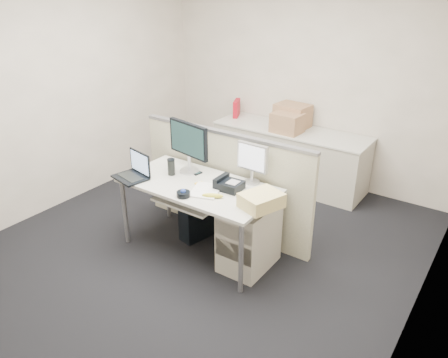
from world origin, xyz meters
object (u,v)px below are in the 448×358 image
Objects in this scene: desk at (198,190)px; laptop at (129,167)px; desk_phone at (229,185)px; monitor_main at (189,148)px.

laptop is (-0.62, -0.28, 0.19)m from desk.
laptop is 0.99m from desk_phone.
laptop is at bearing -118.26° from monitor_main.
laptop reaches higher than desk_phone.
monitor_main is at bearing 168.23° from desk_phone.
desk is 0.71m from laptop.
monitor_main reaches higher than desk.
desk is 0.33m from desk_phone.
monitor_main is (-0.25, 0.18, 0.32)m from desk.
desk is at bearing -25.20° from monitor_main.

